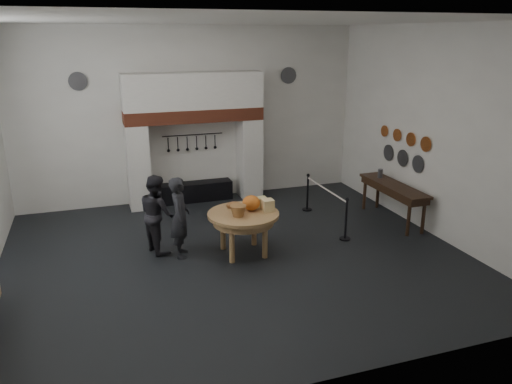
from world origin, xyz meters
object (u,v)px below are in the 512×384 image
object	(u,v)px
work_table	(243,214)
barrier_post_near	(346,220)
visitor_far	(157,213)
barrier_post_far	(308,193)
iron_range	(196,191)
visitor_near	(180,217)
side_table	(394,186)

from	to	relation	value
work_table	barrier_post_near	world-z (taller)	barrier_post_near
visitor_far	barrier_post_far	bearing A→B (deg)	-89.19
iron_range	visitor_far	distance (m)	3.30
visitor_near	barrier_post_far	size ratio (longest dim) A/B	1.82
iron_range	barrier_post_near	size ratio (longest dim) A/B	2.11
visitor_near	visitor_far	distance (m)	0.57
iron_range	visitor_far	world-z (taller)	visitor_far
iron_range	visitor_far	xyz separation A→B (m)	(-1.42, -2.92, 0.56)
iron_range	visitor_near	xyz separation A→B (m)	(-1.02, -3.32, 0.57)
work_table	side_table	distance (m)	3.96
barrier_post_near	barrier_post_far	distance (m)	2.00
visitor_far	barrier_post_far	distance (m)	4.13
visitor_far	work_table	bearing A→B (deg)	-130.64
visitor_far	barrier_post_near	xyz separation A→B (m)	(3.92, -0.74, -0.36)
work_table	barrier_post_near	distance (m)	2.34
side_table	barrier_post_near	bearing A→B (deg)	-156.93
side_table	barrier_post_near	distance (m)	1.79
work_table	visitor_near	distance (m)	1.25
iron_range	barrier_post_near	world-z (taller)	barrier_post_near
barrier_post_near	barrier_post_far	xyz separation A→B (m)	(0.00, 2.00, 0.00)
side_table	barrier_post_far	world-z (taller)	same
iron_range	visitor_near	size ratio (longest dim) A/B	1.16
side_table	visitor_far	bearing A→B (deg)	179.42
side_table	barrier_post_far	distance (m)	2.12
work_table	barrier_post_near	size ratio (longest dim) A/B	1.59
work_table	barrier_post_far	size ratio (longest dim) A/B	1.59
iron_range	barrier_post_far	bearing A→B (deg)	-33.64
iron_range	work_table	xyz separation A→B (m)	(0.19, -3.63, 0.59)
iron_range	barrier_post_far	xyz separation A→B (m)	(2.50, -1.66, 0.20)
visitor_near	side_table	bearing A→B (deg)	-73.06
barrier_post_near	barrier_post_far	bearing A→B (deg)	90.00
side_table	iron_range	bearing A→B (deg)	143.99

